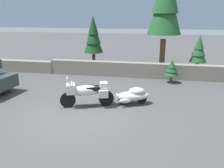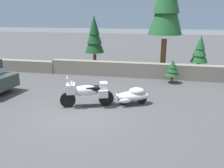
{
  "view_description": "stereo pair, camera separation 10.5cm",
  "coord_description": "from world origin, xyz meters",
  "px_view_note": "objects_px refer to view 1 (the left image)",
  "views": [
    {
      "loc": [
        2.82,
        -8.09,
        3.85
      ],
      "look_at": [
        0.95,
        1.61,
        0.85
      ],
      "focal_mm": 37.03,
      "sensor_mm": 36.0,
      "label": 1
    },
    {
      "loc": [
        2.93,
        -8.07,
        3.85
      ],
      "look_at": [
        0.95,
        1.61,
        0.85
      ],
      "focal_mm": 37.03,
      "sensor_mm": 36.0,
      "label": 2
    }
  ],
  "objects_px": {
    "pine_tree_secondary": "(93,36)",
    "pine_tree_far_right": "(199,50)",
    "touring_motorcycle": "(87,93)",
    "car_shaped_trailer": "(133,95)"
  },
  "relations": [
    {
      "from": "touring_motorcycle",
      "to": "pine_tree_secondary",
      "type": "distance_m",
      "value": 7.23
    },
    {
      "from": "pine_tree_secondary",
      "to": "touring_motorcycle",
      "type": "bearing_deg",
      "value": -77.2
    },
    {
      "from": "pine_tree_secondary",
      "to": "pine_tree_far_right",
      "type": "bearing_deg",
      "value": -0.74
    },
    {
      "from": "car_shaped_trailer",
      "to": "pine_tree_far_right",
      "type": "bearing_deg",
      "value": 59.37
    },
    {
      "from": "car_shaped_trailer",
      "to": "pine_tree_secondary",
      "type": "bearing_deg",
      "value": 119.3
    },
    {
      "from": "pine_tree_far_right",
      "to": "car_shaped_trailer",
      "type": "bearing_deg",
      "value": -120.63
    },
    {
      "from": "car_shaped_trailer",
      "to": "pine_tree_secondary",
      "type": "distance_m",
      "value": 7.35
    },
    {
      "from": "touring_motorcycle",
      "to": "car_shaped_trailer",
      "type": "xyz_separation_m",
      "value": [
        1.91,
        0.66,
        -0.21
      ]
    },
    {
      "from": "pine_tree_secondary",
      "to": "pine_tree_far_right",
      "type": "xyz_separation_m",
      "value": [
        7.07,
        -0.09,
        -0.77
      ]
    },
    {
      "from": "touring_motorcycle",
      "to": "pine_tree_secondary",
      "type": "bearing_deg",
      "value": 102.8
    }
  ]
}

